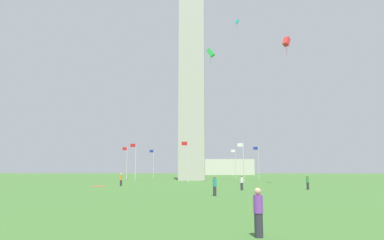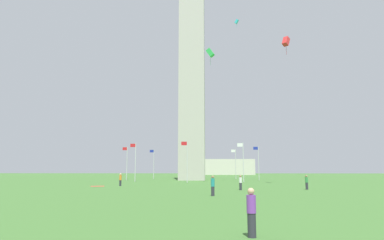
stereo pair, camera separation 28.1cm
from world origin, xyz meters
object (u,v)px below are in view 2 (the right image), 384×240
Objects in this scene: person_teal_shirt at (213,186)px; kite_red_box at (286,41)px; kite_cyan_box at (237,22)px; person_white_shirt at (241,183)px; flagpole_ne at (135,160)px; person_orange_shirt at (120,180)px; flagpole_sw at (235,162)px; kite_green_box at (210,53)px; flagpole_w at (195,163)px; person_green_shirt at (307,182)px; flagpole_s at (258,161)px; obelisk_monument at (192,66)px; person_purple_shirt at (251,213)px; flagpole_nw at (154,162)px; picnic_blanket_near_first_person at (97,186)px; flagpole_n at (127,161)px; distant_building at (225,167)px; flagpole_se at (243,160)px; flagpole_e at (187,159)px.

kite_red_box reaches higher than person_teal_shirt.
kite_cyan_box is (6.53, -12.45, 9.18)m from kite_red_box.
person_white_shirt is 0.94× the size of person_teal_shirt.
person_orange_shirt is at bearing 96.04° from flagpole_ne.
flagpole_sw is 33.08m from kite_green_box.
flagpole_w is 50.09m from person_green_shirt.
obelisk_monument is at bearing -0.00° from flagpole_s.
person_purple_shirt is (1.83, 26.24, -0.00)m from person_white_shirt.
obelisk_monument is at bearing -11.55° from person_white_shirt.
picnic_blanket_near_first_person is at bearing 88.13° from flagpole_nw.
flagpole_n is at bearing -1.25° from person_orange_shirt.
person_white_shirt is (-21.80, 34.89, -3.19)m from flagpole_n.
obelisk_monument is 25.64m from flagpole_sw.
distant_building is at bearing -86.72° from kite_red_box.
flagpole_nw is at bearing 24.09° from person_purple_shirt.
kite_green_box is (-14.34, 6.65, 18.42)m from flagpole_ne.
flagpole_n is 27.56m from picnic_blanket_near_first_person.
person_white_shirt is 26.30m from person_purple_shirt.
kite_red_box is (-5.90, 32.64, 17.94)m from flagpole_sw.
distant_building is at bearing -90.55° from kite_cyan_box.
flagpole_sw reaches higher than person_orange_shirt.
flagpole_se is 2.45× the size of kite_red_box.
distant_building is at bearing 22.47° from person_teal_shirt.
flagpole_sw is at bearing -90.00° from flagpole_se.
distant_building is (-6.06, -93.61, -19.07)m from kite_green_box.
kite_green_box is (-4.24, 31.03, 18.42)m from flagpole_w.
person_green_shirt is at bearing -7.23° from person_purple_shirt.
flagpole_n is at bearing 48.64° from person_teal_shirt.
person_orange_shirt is at bearing 26.41° from person_green_shirt.
flagpole_sw is (4.18, -10.10, 0.00)m from flagpole_s.
kite_green_box reaches higher than person_white_shirt.
person_teal_shirt is 17.90m from person_purple_shirt.
picnic_blanket_near_first_person is at bearing 85.92° from flagpole_ne.
kite_green_box is at bearing 86.29° from distant_building.
flagpole_nw is 45.48m from kite_red_box.
kite_green_box reaches higher than flagpole_n.
kite_green_box is at bearing -26.23° from kite_red_box.
flagpole_e is 10.93m from flagpole_se.
person_teal_shirt is at bearing 87.19° from distant_building.
distant_building is at bearing -101.75° from picnic_blanket_near_first_person.
kite_cyan_box is at bearing -62.34° from kite_red_box.
kite_cyan_box is (5.68, -23.26, 30.31)m from person_green_shirt.
flagpole_w is at bearing 15.91° from person_purple_shirt.
flagpole_sw is 43.86m from person_green_shirt.
person_green_shirt is 14.62m from person_teal_shirt.
distant_building is (3.97, -76.86, -0.65)m from flagpole_s.
person_teal_shirt is 1.03× the size of kite_cyan_box.
person_purple_shirt is 0.54× the size of kite_green_box.
person_white_shirt and person_purple_shirt have the same top height.
person_purple_shirt is at bearing 107.19° from flagpole_ne.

